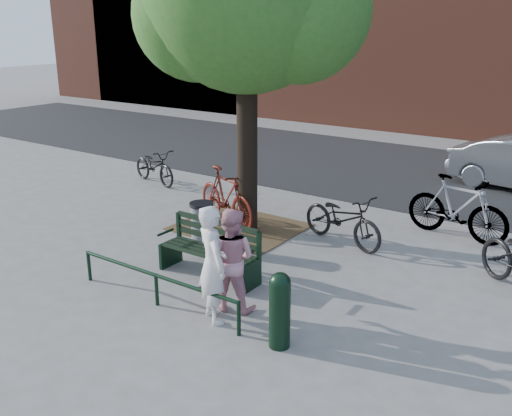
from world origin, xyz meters
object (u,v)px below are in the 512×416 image
Objects in this scene: person_left at (212,264)px; person_right at (231,260)px; litter_bin at (202,226)px; park_bench at (211,248)px; bollard at (280,308)px; bicycle_c at (343,219)px.

person_right is (0.00, 0.41, -0.07)m from person_left.
person_left is 1.89× the size of litter_bin.
bollard is (2.09, -1.19, 0.07)m from park_bench.
person_right is 3.26m from bicycle_c.
bicycle_c is at bearing 66.32° from park_bench.
person_left is 0.90× the size of bicycle_c.
park_bench is at bearing -54.15° from person_right.
person_right is at bearing -59.78° from person_left.
person_right is at bearing 157.46° from bollard.
litter_bin is at bearing -16.39° from person_left.
litter_bin is at bearing 137.51° from park_bench.
bollard is 1.16× the size of litter_bin.
bollard is at bearing -29.75° from park_bench.
park_bench is at bearing 150.25° from bollard.
person_left reaches higher than bicycle_c.
person_right is at bearing -39.83° from litter_bin.
person_left is 0.41m from person_right.
bicycle_c is (-0.98, 3.71, -0.06)m from bollard.
bollard is 0.55× the size of bicycle_c.
bicycle_c is at bearing -62.22° from person_left.
bicycle_c is (1.11, 2.52, 0.01)m from park_bench.
park_bench is 1.69× the size of bollard.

